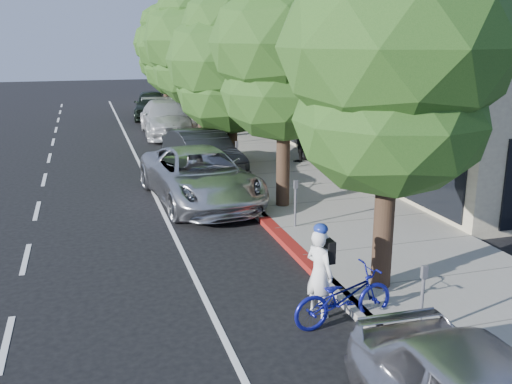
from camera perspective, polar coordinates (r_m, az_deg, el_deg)
name	(u,v)px	position (r m, az deg, el deg)	size (l,w,h in m)	color
ground	(303,261)	(13.41, 4.71, -6.87)	(120.00, 120.00, 0.00)	black
sidewalk	(282,174)	(21.31, 2.65, 1.79)	(4.60, 56.00, 0.15)	gray
curb	(222,178)	(20.68, -3.38, 1.36)	(0.30, 56.00, 0.15)	#9E998E
curb_red_segment	(288,243)	(14.25, 3.25, -5.15)	(0.32, 4.00, 0.15)	maroon
storefront_building	(347,65)	(32.81, 9.13, 12.42)	(10.00, 36.00, 7.00)	beige
street_tree_0	(394,54)	(11.02, 13.67, 13.27)	(4.38, 4.38, 7.58)	black
street_tree_1	(285,47)	(16.48, 2.87, 14.26)	(4.30, 4.30, 7.58)	black
street_tree_2	(231,62)	(22.25, -2.47, 12.89)	(5.05, 5.05, 6.95)	black
street_tree_3	(200,43)	(28.08, -5.64, 14.64)	(5.42, 5.42, 7.91)	black
street_tree_4	(179,48)	(33.99, -7.67, 14.07)	(4.95, 4.95, 7.29)	black
street_tree_5	(165,45)	(39.92, -9.13, 14.35)	(4.24, 4.24, 7.23)	black
cyclist	(319,273)	(10.65, 6.36, -8.07)	(0.62, 0.40, 1.69)	white
bicycle	(344,297)	(10.54, 8.75, -10.31)	(0.70, 2.01, 1.05)	navy
silver_suv	(200,176)	(17.85, -5.62, 1.58)	(2.77, 6.02, 1.67)	silver
dark_sedan	(203,153)	(21.38, -5.36, 3.87)	(1.76, 5.06, 1.67)	black
white_pickup	(166,118)	(30.52, -8.95, 7.29)	(2.49, 6.13, 1.78)	beige
dark_suv_far	(151,105)	(37.00, -10.41, 8.59)	(2.07, 5.14, 1.75)	black
pedestrian	(299,138)	(23.08, 4.28, 5.44)	(0.93, 0.73, 1.92)	black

